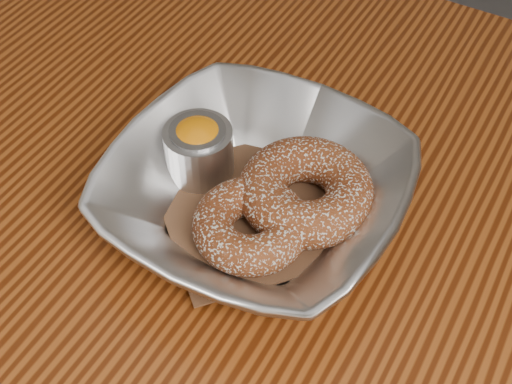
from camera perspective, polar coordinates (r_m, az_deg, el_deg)
The scene contains 6 objects.
table at distance 0.63m, azimuth 3.85°, elevation -11.78°, with size 1.20×0.80×0.75m.
serving_bowl at distance 0.56m, azimuth -0.00°, elevation -0.12°, with size 0.23×0.23×0.06m, color silver.
parchment at distance 0.57m, azimuth -0.00°, elevation -1.39°, with size 0.14×0.14×0.00m, color brown.
donut_back at distance 0.56m, azimuth 3.99°, elevation 0.09°, with size 0.11×0.11×0.04m, color brown.
donut_front at distance 0.54m, azimuth -0.42°, elevation -2.67°, with size 0.09×0.09×0.03m, color brown.
ramekin at distance 0.58m, azimuth -4.60°, elevation 3.52°, with size 0.06×0.06×0.05m.
Camera 1 is at (0.12, -0.29, 1.20)m, focal length 50.00 mm.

